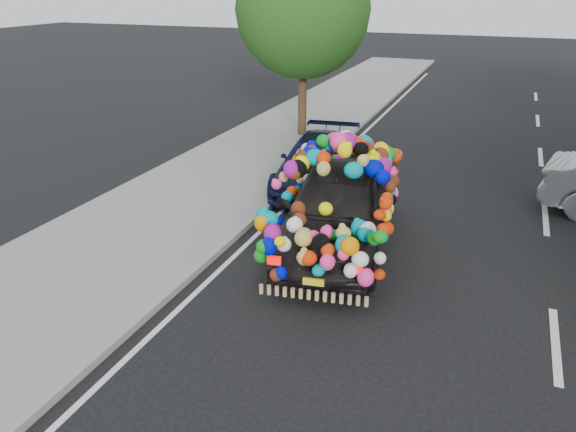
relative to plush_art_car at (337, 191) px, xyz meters
name	(u,v)px	position (x,y,z in m)	size (l,w,h in m)	color
ground	(320,297)	(0.34, -2.00, -1.16)	(100.00, 100.00, 0.00)	black
sidewalk	(108,252)	(-3.96, -2.00, -1.10)	(4.00, 60.00, 0.12)	gray
kerb	(197,269)	(-2.01, -2.00, -1.09)	(0.15, 60.00, 0.13)	gray
lane_markings	(556,344)	(3.94, -2.00, -1.15)	(6.00, 50.00, 0.01)	silver
tree_near_sidewalk	(303,10)	(-3.46, 7.50, 2.86)	(4.20, 4.20, 6.13)	#332114
plush_art_car	(337,191)	(0.00, 0.00, 0.00)	(2.93, 5.17, 2.25)	black
navy_sedan	(318,162)	(-1.46, 3.22, -0.54)	(1.73, 4.26, 1.24)	black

